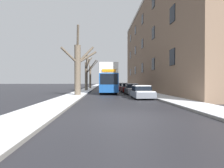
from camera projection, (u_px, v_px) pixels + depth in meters
ground_plane at (133, 117)px, 8.41m from camera, size 320.00×320.00×0.00m
sidewalk_left at (93, 87)px, 61.08m from camera, size 2.52×130.00×0.16m
sidewalk_right at (121, 87)px, 61.59m from camera, size 2.52×130.00×0.16m
terrace_facade_right at (166, 46)px, 33.72m from camera, size 9.10×41.12×17.46m
bare_tree_left_0 at (78, 67)px, 20.85m from camera, size 3.95×2.64×8.20m
bare_tree_left_1 at (87, 74)px, 32.82m from camera, size 2.18×3.86×6.60m
bare_tree_left_2 at (90, 75)px, 44.64m from camera, size 2.91×3.57×8.18m
double_decker_bus at (108, 77)px, 27.38m from camera, size 2.52×10.77×4.25m
parked_car_0 at (142, 92)px, 17.99m from camera, size 1.89×4.14×1.36m
parked_car_1 at (132, 89)px, 23.99m from camera, size 1.72×4.14×1.50m
parked_car_2 at (127, 88)px, 29.19m from camera, size 1.75×4.04×1.49m
parked_car_3 at (123, 87)px, 35.14m from camera, size 1.80×4.54×1.54m
pedestrian_left_sidewalk at (78, 86)px, 27.93m from camera, size 0.39×0.39×1.79m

